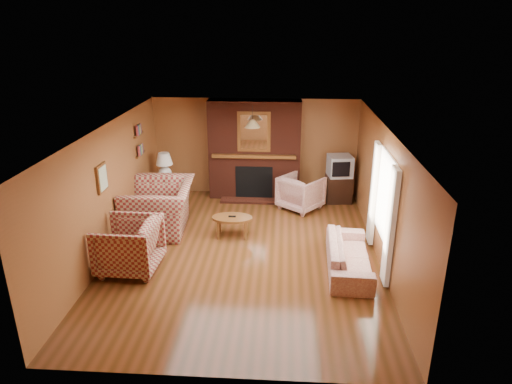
# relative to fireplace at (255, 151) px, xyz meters

# --- Properties ---
(floor) EXTENTS (6.50, 6.50, 0.00)m
(floor) POSITION_rel_fireplace_xyz_m (0.00, -2.98, -1.18)
(floor) COLOR #49290F
(floor) RESTS_ON ground
(ceiling) EXTENTS (6.50, 6.50, 0.00)m
(ceiling) POSITION_rel_fireplace_xyz_m (0.00, -2.98, 1.22)
(ceiling) COLOR white
(ceiling) RESTS_ON wall_back
(wall_back) EXTENTS (6.50, 0.00, 6.50)m
(wall_back) POSITION_rel_fireplace_xyz_m (0.00, 0.27, 0.02)
(wall_back) COLOR #95572E
(wall_back) RESTS_ON floor
(wall_front) EXTENTS (6.50, 0.00, 6.50)m
(wall_front) POSITION_rel_fireplace_xyz_m (0.00, -6.23, 0.02)
(wall_front) COLOR #95572E
(wall_front) RESTS_ON floor
(wall_left) EXTENTS (0.00, 6.50, 6.50)m
(wall_left) POSITION_rel_fireplace_xyz_m (-2.50, -2.98, 0.02)
(wall_left) COLOR #95572E
(wall_left) RESTS_ON floor
(wall_right) EXTENTS (0.00, 6.50, 6.50)m
(wall_right) POSITION_rel_fireplace_xyz_m (2.50, -2.98, 0.02)
(wall_right) COLOR #95572E
(wall_right) RESTS_ON floor
(fireplace) EXTENTS (2.20, 0.82, 2.40)m
(fireplace) POSITION_rel_fireplace_xyz_m (0.00, 0.00, 0.00)
(fireplace) COLOR #491A10
(fireplace) RESTS_ON floor
(window_right) EXTENTS (0.10, 1.85, 2.00)m
(window_right) POSITION_rel_fireplace_xyz_m (2.45, -3.18, -0.06)
(window_right) COLOR beige
(window_right) RESTS_ON wall_right
(bookshelf) EXTENTS (0.09, 0.55, 0.71)m
(bookshelf) POSITION_rel_fireplace_xyz_m (-2.44, -1.08, 0.48)
(bookshelf) COLOR brown
(bookshelf) RESTS_ON wall_left
(botanical_print) EXTENTS (0.05, 0.40, 0.50)m
(botanical_print) POSITION_rel_fireplace_xyz_m (-2.47, -3.28, 0.37)
(botanical_print) COLOR brown
(botanical_print) RESTS_ON wall_left
(pendant_light) EXTENTS (0.36, 0.36, 0.48)m
(pendant_light) POSITION_rel_fireplace_xyz_m (0.00, -0.68, 0.82)
(pendant_light) COLOR black
(pendant_light) RESTS_ON ceiling
(plaid_loveseat) EXTENTS (1.47, 1.65, 1.01)m
(plaid_loveseat) POSITION_rel_fireplace_xyz_m (-1.85, -2.06, -0.68)
(plaid_loveseat) COLOR maroon
(plaid_loveseat) RESTS_ON floor
(plaid_armchair) EXTENTS (1.06, 1.04, 0.94)m
(plaid_armchair) POSITION_rel_fireplace_xyz_m (-1.95, -3.73, -0.71)
(plaid_armchair) COLOR maroon
(plaid_armchair) RESTS_ON floor
(floral_sofa) EXTENTS (0.80, 1.87, 0.54)m
(floral_sofa) POSITION_rel_fireplace_xyz_m (1.90, -3.47, -0.91)
(floral_sofa) COLOR beige
(floral_sofa) RESTS_ON floor
(floral_armchair) EXTENTS (1.21, 1.21, 0.79)m
(floral_armchair) POSITION_rel_fireplace_xyz_m (1.13, -0.72, -0.79)
(floral_armchair) COLOR beige
(floral_armchair) RESTS_ON floor
(coffee_table) EXTENTS (0.81, 0.51, 0.45)m
(coffee_table) POSITION_rel_fireplace_xyz_m (-0.30, -2.29, -0.81)
(coffee_table) COLOR brown
(coffee_table) RESTS_ON floor
(side_table) EXTENTS (0.44, 0.44, 0.58)m
(side_table) POSITION_rel_fireplace_xyz_m (-2.10, -0.53, -0.89)
(side_table) COLOR brown
(side_table) RESTS_ON floor
(table_lamp) EXTENTS (0.40, 0.40, 0.66)m
(table_lamp) POSITION_rel_fireplace_xyz_m (-2.10, -0.53, -0.24)
(table_lamp) COLOR white
(table_lamp) RESTS_ON side_table
(tv_stand) EXTENTS (0.63, 0.58, 0.64)m
(tv_stand) POSITION_rel_fireplace_xyz_m (2.05, -0.18, -0.86)
(tv_stand) COLOR black
(tv_stand) RESTS_ON floor
(crt_tv) EXTENTS (0.61, 0.61, 0.50)m
(crt_tv) POSITION_rel_fireplace_xyz_m (2.05, -0.19, -0.29)
(crt_tv) COLOR #A5A7AD
(crt_tv) RESTS_ON tv_stand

